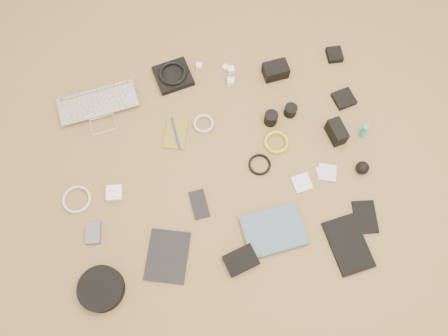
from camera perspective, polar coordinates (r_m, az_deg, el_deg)
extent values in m
cube|color=olive|center=(1.94, 0.15, -0.01)|extent=(4.00, 4.00, 0.04)
imported|color=silver|center=(2.09, -15.80, 6.90)|extent=(0.38, 0.27, 0.03)
cube|color=black|center=(2.13, -6.66, 11.85)|extent=(0.18, 0.17, 0.03)
torus|color=black|center=(2.11, -6.73, 12.19)|extent=(0.17, 0.17, 0.02)
cube|color=white|center=(2.15, -3.26, 13.12)|extent=(0.03, 0.03, 0.03)
cube|color=white|center=(2.13, 0.91, 12.66)|extent=(0.03, 0.03, 0.03)
cube|color=white|center=(2.14, 0.23, 12.96)|extent=(0.04, 0.04, 0.02)
cube|color=white|center=(2.09, 0.90, 11.23)|extent=(0.04, 0.04, 0.03)
cube|color=black|center=(2.12, 6.75, 12.54)|extent=(0.12, 0.08, 0.07)
cube|color=black|center=(2.24, 14.23, 14.15)|extent=(0.08, 0.09, 0.03)
cube|color=olive|center=(1.99, -6.32, 4.45)|extent=(0.14, 0.17, 0.01)
cylinder|color=#1431A6|center=(1.98, -6.35, 4.56)|extent=(0.01, 0.16, 0.01)
torus|color=silver|center=(2.00, -2.67, 5.73)|extent=(0.10, 0.10, 0.01)
cylinder|color=black|center=(1.99, 6.15, 6.48)|extent=(0.08, 0.08, 0.06)
cylinder|color=black|center=(2.03, 8.68, 7.44)|extent=(0.07, 0.07, 0.05)
cube|color=black|center=(2.13, 15.38, 8.72)|extent=(0.10, 0.10, 0.02)
cube|color=white|center=(1.92, -14.13, -3.20)|extent=(0.08, 0.08, 0.03)
torus|color=silver|center=(1.96, -18.62, -3.96)|extent=(0.14, 0.14, 0.01)
torus|color=black|center=(1.92, 4.66, 0.40)|extent=(0.11, 0.11, 0.01)
torus|color=gold|center=(1.97, 6.82, 3.26)|extent=(0.13, 0.13, 0.01)
cube|color=black|center=(2.00, 14.48, 4.59)|extent=(0.07, 0.11, 0.08)
cylinder|color=#1AA0AE|center=(2.04, 17.74, 4.65)|extent=(0.03, 0.03, 0.08)
cube|color=#55565A|center=(1.90, -16.68, -8.16)|extent=(0.07, 0.10, 0.03)
cube|color=black|center=(1.82, -7.38, -11.33)|extent=(0.23, 0.26, 0.01)
cube|color=black|center=(1.86, -3.25, -4.75)|extent=(0.07, 0.13, 0.01)
cube|color=silver|center=(1.92, 10.15, -1.93)|extent=(0.08, 0.08, 0.01)
cube|color=silver|center=(1.95, 13.33, -0.59)|extent=(0.10, 0.10, 0.01)
cube|color=silver|center=(1.95, 12.91, -0.62)|extent=(0.07, 0.07, 0.01)
sphere|color=black|center=(1.98, 17.63, 0.02)|extent=(0.07, 0.07, 0.06)
cylinder|color=black|center=(1.84, -15.74, -14.94)|extent=(0.21, 0.21, 0.05)
cube|color=black|center=(1.80, 2.22, -11.95)|extent=(0.14, 0.11, 0.03)
imported|color=#425A70|center=(1.82, 7.38, -10.88)|extent=(0.25, 0.19, 0.02)
cube|color=black|center=(1.88, 15.92, -9.59)|extent=(0.16, 0.24, 0.02)
cube|color=black|center=(1.93, 17.95, -6.11)|extent=(0.12, 0.16, 0.01)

